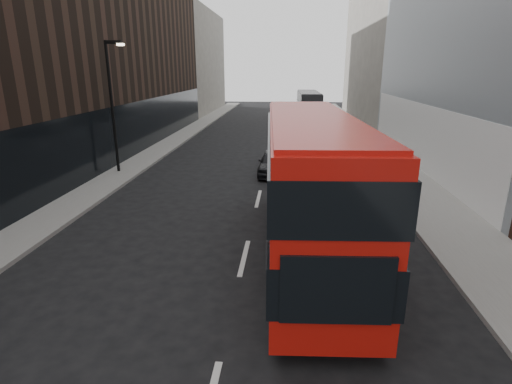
% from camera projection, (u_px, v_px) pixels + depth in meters
% --- Properties ---
extents(sidewalk_right, '(3.00, 80.00, 0.15)m').
position_uv_depth(sidewalk_right, '(375.00, 152.00, 28.26)').
color(sidewalk_right, slate).
rests_on(sidewalk_right, ground).
extents(sidewalk_left, '(2.00, 80.00, 0.15)m').
position_uv_depth(sidewalk_left, '(162.00, 149.00, 29.45)').
color(sidewalk_left, slate).
rests_on(sidewalk_left, ground).
extents(building_victorian, '(6.50, 24.00, 21.00)m').
position_uv_depth(building_victorian, '(384.00, 31.00, 43.20)').
color(building_victorian, slate).
rests_on(building_victorian, ground).
extents(building_left_mid, '(5.00, 24.00, 14.00)m').
position_uv_depth(building_left_mid, '(132.00, 52.00, 32.42)').
color(building_left_mid, black).
rests_on(building_left_mid, ground).
extents(building_left_far, '(5.00, 20.00, 13.00)m').
position_uv_depth(building_left_far, '(194.00, 62.00, 53.51)').
color(building_left_far, slate).
rests_on(building_left_far, ground).
extents(street_lamp, '(1.06, 0.22, 7.00)m').
position_uv_depth(street_lamp, '(113.00, 99.00, 21.58)').
color(street_lamp, black).
rests_on(street_lamp, sidewalk_left).
extents(red_bus, '(3.10, 11.06, 4.42)m').
position_uv_depth(red_bus, '(309.00, 180.00, 12.30)').
color(red_bus, '#A9100A').
rests_on(red_bus, ground).
extents(grey_bus, '(2.60, 10.02, 3.22)m').
position_uv_depth(grey_bus, '(309.00, 105.00, 45.66)').
color(grey_bus, black).
rests_on(grey_bus, ground).
extents(car_a, '(1.67, 3.98, 1.35)m').
position_uv_depth(car_a, '(273.00, 162.00, 22.54)').
color(car_a, black).
rests_on(car_a, ground).
extents(car_b, '(1.51, 4.00, 1.30)m').
position_uv_depth(car_b, '(281.00, 153.00, 25.00)').
color(car_b, '#909498').
rests_on(car_b, ground).
extents(car_c, '(2.82, 5.67, 1.58)m').
position_uv_depth(car_c, '(318.00, 131.00, 32.92)').
color(car_c, black).
rests_on(car_c, ground).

